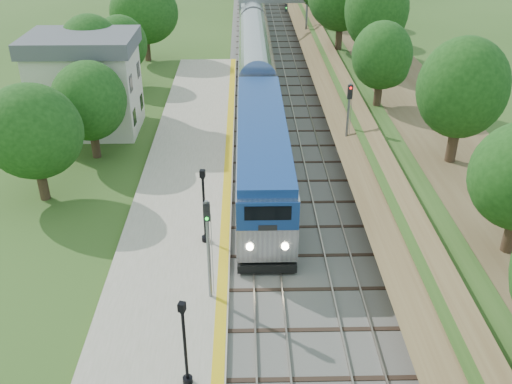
{
  "coord_description": "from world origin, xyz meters",
  "views": [
    {
      "loc": [
        -1.12,
        -15.18,
        18.62
      ],
      "look_at": [
        -0.5,
        13.6,
        2.8
      ],
      "focal_mm": 40.0,
      "sensor_mm": 36.0,
      "label": 1
    }
  ],
  "objects_px": {
    "station_building": "(86,83)",
    "lamppost_far": "(204,210)",
    "signal_platform": "(208,240)",
    "signal_farside": "(348,117)",
    "lamppost_mid": "(185,349)",
    "signal_gantry": "(273,11)"
  },
  "relations": [
    {
      "from": "signal_gantry",
      "to": "signal_platform",
      "type": "xyz_separation_m",
      "value": [
        -5.37,
        -47.71,
        -1.09
      ]
    },
    {
      "from": "signal_gantry",
      "to": "lamppost_far",
      "type": "height_order",
      "value": "signal_gantry"
    },
    {
      "from": "station_building",
      "to": "lamppost_mid",
      "type": "height_order",
      "value": "station_building"
    },
    {
      "from": "lamppost_mid",
      "to": "signal_platform",
      "type": "relative_size",
      "value": 0.77
    },
    {
      "from": "station_building",
      "to": "signal_platform",
      "type": "height_order",
      "value": "station_building"
    },
    {
      "from": "station_building",
      "to": "lamppost_far",
      "type": "bearing_deg",
      "value": -59.23
    },
    {
      "from": "station_building",
      "to": "signal_gantry",
      "type": "bearing_deg",
      "value": 56.62
    },
    {
      "from": "station_building",
      "to": "lamppost_mid",
      "type": "relative_size",
      "value": 2.05
    },
    {
      "from": "signal_farside",
      "to": "lamppost_far",
      "type": "bearing_deg",
      "value": -133.17
    },
    {
      "from": "lamppost_far",
      "to": "signal_farside",
      "type": "distance_m",
      "value": 14.14
    },
    {
      "from": "signal_platform",
      "to": "signal_farside",
      "type": "relative_size",
      "value": 0.88
    },
    {
      "from": "station_building",
      "to": "signal_farside",
      "type": "height_order",
      "value": "station_building"
    },
    {
      "from": "lamppost_far",
      "to": "signal_platform",
      "type": "distance_m",
      "value": 5.15
    },
    {
      "from": "lamppost_mid",
      "to": "lamppost_far",
      "type": "xyz_separation_m",
      "value": [
        0.16,
        10.51,
        0.16
      ]
    },
    {
      "from": "lamppost_mid",
      "to": "signal_farside",
      "type": "bearing_deg",
      "value": 64.79
    },
    {
      "from": "lamppost_far",
      "to": "signal_platform",
      "type": "height_order",
      "value": "signal_platform"
    },
    {
      "from": "lamppost_mid",
      "to": "signal_farside",
      "type": "xyz_separation_m",
      "value": [
        9.77,
        20.77,
        1.67
      ]
    },
    {
      "from": "lamppost_mid",
      "to": "signal_farside",
      "type": "height_order",
      "value": "signal_farside"
    },
    {
      "from": "lamppost_mid",
      "to": "signal_farside",
      "type": "distance_m",
      "value": 23.01
    },
    {
      "from": "signal_platform",
      "to": "station_building",
      "type": "bearing_deg",
      "value": 116.03
    },
    {
      "from": "station_building",
      "to": "signal_platform",
      "type": "distance_m",
      "value": 25.29
    },
    {
      "from": "signal_gantry",
      "to": "signal_platform",
      "type": "bearing_deg",
      "value": -96.42
    }
  ]
}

